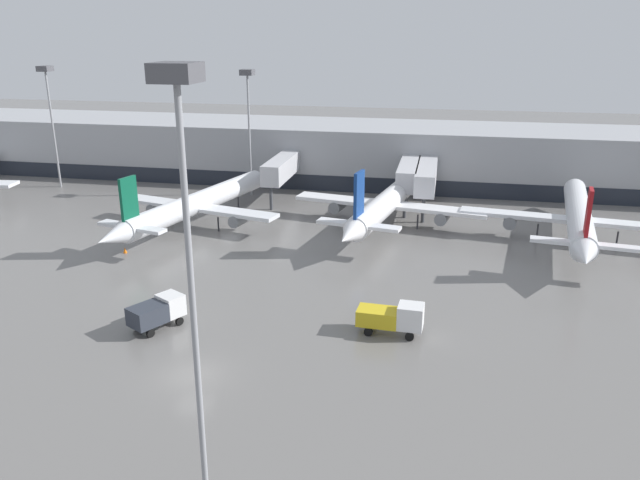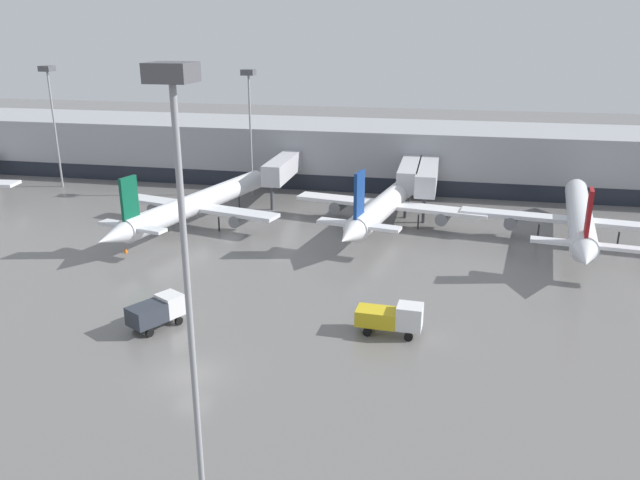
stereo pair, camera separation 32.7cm
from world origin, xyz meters
name	(u,v)px [view 2 (the right image)]	position (x,y,z in m)	size (l,w,h in m)	color
ground_plane	(191,375)	(0.00, 0.00, 0.00)	(320.00, 320.00, 0.00)	slate
terminal_building	(341,152)	(0.09, 61.81, 4.50)	(160.00, 30.01, 9.00)	#9EA0A5
parked_jet_1	(197,203)	(-13.07, 33.37, 2.91)	(21.95, 33.25, 8.69)	silver
parked_jet_3	(580,217)	(31.92, 35.58, 3.26)	(26.34, 32.53, 9.09)	silver
parked_jet_4	(390,201)	(10.17, 38.83, 3.04)	(24.40, 34.39, 9.21)	white
service_truck_1	(156,311)	(-5.67, 6.50, 1.48)	(4.03, 4.97, 2.48)	#2D333D
service_truck_3	(392,317)	(13.35, 9.25, 1.47)	(5.38, 2.27, 2.66)	gold
traffic_cone_3	(126,250)	(-17.18, 22.57, 0.33)	(0.42, 0.42, 0.66)	orange
apron_light_mast_1	(249,97)	(-11.13, 49.62, 14.24)	(1.80, 1.80, 18.00)	gray
apron_light_mast_3	(180,187)	(5.81, -12.19, 17.03)	(1.80, 1.80, 22.14)	gray
apron_light_mast_4	(50,92)	(-41.75, 48.44, 14.38)	(1.80, 1.80, 18.21)	gray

